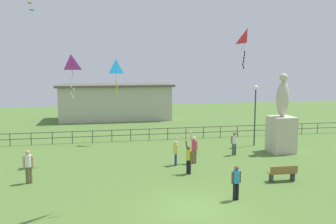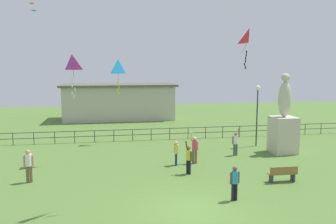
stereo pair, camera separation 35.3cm
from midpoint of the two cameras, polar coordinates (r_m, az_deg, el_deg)
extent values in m
plane|color=#517533|center=(15.16, 4.42, -15.66)|extent=(80.00, 80.00, 0.00)
cube|color=beige|center=(25.39, 18.68, -3.55)|extent=(1.60, 1.60, 2.50)
ellipsoid|color=beige|center=(25.05, 18.92, 2.00)|extent=(0.90, 0.76, 2.44)
sphere|color=beige|center=(24.96, 19.06, 5.36)|extent=(0.56, 0.56, 0.56)
cylinder|color=#38383D|center=(26.76, 14.70, -0.98)|extent=(0.10, 0.10, 4.22)
sphere|color=white|center=(26.53, 14.86, 3.85)|extent=(0.36, 0.36, 0.36)
cube|color=olive|center=(19.28, 18.67, -9.48)|extent=(1.51, 0.43, 0.06)
cube|color=olive|center=(19.07, 18.95, -9.00)|extent=(1.50, 0.09, 0.36)
cube|color=#333338|center=(19.09, 17.02, -10.30)|extent=(0.08, 0.36, 0.45)
cube|color=#333338|center=(19.62, 20.22, -9.94)|extent=(0.08, 0.36, 0.45)
cylinder|color=brown|center=(19.51, -21.51, -9.45)|extent=(0.15, 0.15, 0.87)
cylinder|color=brown|center=(19.48, -21.01, -9.45)|extent=(0.15, 0.15, 0.87)
cylinder|color=white|center=(19.30, -21.37, -7.34)|extent=(0.32, 0.32, 0.62)
sphere|color=tan|center=(19.20, -21.43, -6.11)|extent=(0.23, 0.23, 0.23)
cylinder|color=tan|center=(19.35, -21.99, -7.44)|extent=(0.10, 0.10, 0.59)
cylinder|color=tan|center=(19.27, -20.74, -7.44)|extent=(0.10, 0.10, 0.59)
cylinder|color=black|center=(16.26, 11.67, -12.64)|extent=(0.14, 0.14, 0.80)
cylinder|color=black|center=(16.18, 11.18, -12.72)|extent=(0.14, 0.14, 0.80)
cylinder|color=#268CBF|center=(16.00, 11.49, -10.38)|extent=(0.29, 0.29, 0.57)
sphere|color=brown|center=(15.88, 11.53, -9.04)|extent=(0.21, 0.21, 0.21)
cylinder|color=brown|center=(16.10, 12.09, -10.40)|extent=(0.09, 0.09, 0.54)
cylinder|color=brown|center=(15.91, 10.87, -10.59)|extent=(0.09, 0.09, 0.54)
cylinder|color=brown|center=(21.69, 4.60, -7.28)|extent=(0.14, 0.14, 0.85)
cylinder|color=brown|center=(21.69, 5.04, -7.29)|extent=(0.14, 0.14, 0.85)
cylinder|color=#D83F59|center=(21.52, 4.85, -5.42)|extent=(0.31, 0.31, 0.60)
sphere|color=beige|center=(21.43, 4.86, -4.34)|extent=(0.23, 0.23, 0.23)
cylinder|color=beige|center=(21.47, 4.32, -3.99)|extent=(0.15, 0.21, 0.58)
cylinder|color=beige|center=(21.51, 5.40, -5.53)|extent=(0.09, 0.09, 0.57)
cylinder|color=black|center=(19.65, 3.72, -8.92)|extent=(0.14, 0.14, 0.80)
cylinder|color=black|center=(19.55, 4.07, -9.00)|extent=(0.14, 0.14, 0.80)
cylinder|color=gold|center=(19.42, 3.91, -7.03)|extent=(0.29, 0.29, 0.57)
sphere|color=brown|center=(19.32, 3.92, -5.91)|extent=(0.21, 0.21, 0.21)
cylinder|color=brown|center=(19.46, 3.57, -5.47)|extent=(0.22, 0.20, 0.54)
cylinder|color=brown|center=(19.31, 4.36, -7.22)|extent=(0.09, 0.09, 0.54)
cylinder|color=navy|center=(21.29, 1.83, -7.67)|extent=(0.13, 0.13, 0.75)
cylinder|color=navy|center=(21.15, 1.79, -7.77)|extent=(0.13, 0.13, 0.75)
cylinder|color=gold|center=(21.06, 1.82, -6.03)|extent=(0.28, 0.28, 0.53)
sphere|color=beige|center=(20.98, 1.82, -5.05)|extent=(0.20, 0.20, 0.20)
cylinder|color=beige|center=(21.13, 2.01, -4.67)|extent=(0.22, 0.14, 0.51)
cylinder|color=beige|center=(20.89, 1.76, -6.23)|extent=(0.08, 0.08, 0.51)
cylinder|color=#3F4C47|center=(23.96, 11.55, -6.04)|extent=(0.14, 0.14, 0.79)
cylinder|color=#3F4C47|center=(23.93, 11.19, -6.05)|extent=(0.14, 0.14, 0.79)
cylinder|color=white|center=(23.80, 11.41, -4.47)|extent=(0.29, 0.29, 0.56)
sphere|color=#8C6647|center=(23.72, 11.43, -3.55)|extent=(0.21, 0.21, 0.21)
cylinder|color=#8C6647|center=(23.70, 11.92, -3.30)|extent=(0.12, 0.24, 0.53)
cylinder|color=#8C6647|center=(23.76, 10.95, -4.56)|extent=(0.09, 0.09, 0.53)
pyramid|color=red|center=(25.95, 13.54, 11.91)|extent=(0.63, 1.24, 1.10)
cylinder|color=#4C381E|center=(25.80, 13.01, 10.74)|extent=(0.51, 0.07, 1.10)
cube|color=black|center=(25.83, 13.10, 9.53)|extent=(0.10, 0.04, 0.20)
cube|color=black|center=(25.81, 13.05, 9.05)|extent=(0.11, 0.04, 0.21)
cube|color=black|center=(25.77, 12.96, 8.56)|extent=(0.09, 0.03, 0.20)
cube|color=black|center=(25.76, 12.94, 8.07)|extent=(0.09, 0.05, 0.20)
cube|color=black|center=(25.69, 12.80, 7.59)|extent=(0.12, 0.04, 0.21)
cube|color=black|center=(25.77, 12.94, 7.10)|extent=(0.08, 0.01, 0.20)
pyramid|color=#198CD1|center=(27.49, -7.79, 7.25)|extent=(0.85, 0.66, 1.10)
cylinder|color=#4C381E|center=(27.20, -7.77, 6.10)|extent=(0.04, 0.62, 1.10)
cube|color=yellow|center=(27.19, -7.84, 4.92)|extent=(0.09, 0.03, 0.20)
cube|color=yellow|center=(27.22, -7.79, 4.46)|extent=(0.09, 0.03, 0.20)
cube|color=yellow|center=(27.27, -7.61, 4.00)|extent=(0.11, 0.03, 0.21)
cube|color=yellow|center=(27.23, -7.83, 3.53)|extent=(0.09, 0.04, 0.20)
cube|color=yellow|center=(27.28, -7.68, 3.08)|extent=(0.09, 0.04, 0.20)
pyramid|color=#B22DB2|center=(21.60, -14.96, 7.78)|extent=(0.83, 0.55, 0.94)
cylinder|color=#4C381E|center=(21.82, -14.80, 6.55)|extent=(0.07, 0.45, 0.94)
cube|color=white|center=(21.80, -14.96, 5.32)|extent=(0.10, 0.03, 0.21)
cube|color=white|center=(21.80, -15.00, 4.74)|extent=(0.11, 0.02, 0.21)
cube|color=white|center=(21.81, -14.96, 4.16)|extent=(0.10, 0.04, 0.20)
cube|color=white|center=(21.89, -14.51, 3.61)|extent=(0.11, 0.04, 0.21)
cube|color=white|center=(21.84, -14.93, 3.01)|extent=(0.11, 0.04, 0.21)
cube|color=white|center=(21.89, -14.68, 2.45)|extent=(0.09, 0.04, 0.20)
cube|color=orange|center=(24.68, -20.97, 16.24)|extent=(0.24, 0.50, 0.03)
cube|color=#198CD1|center=(25.10, -20.67, 15.27)|extent=(0.27, 0.51, 0.03)
cylinder|color=#4C4742|center=(28.88, -23.71, -4.05)|extent=(0.06, 0.06, 0.95)
cylinder|color=#4C4742|center=(28.56, -20.76, -4.03)|extent=(0.06, 0.06, 0.95)
cylinder|color=#4C4742|center=(28.30, -17.70, -3.99)|extent=(0.06, 0.06, 0.95)
cylinder|color=#4C4742|center=(28.14, -14.69, -3.95)|extent=(0.06, 0.06, 0.95)
cylinder|color=#4C4742|center=(28.04, -11.56, -3.89)|extent=(0.06, 0.06, 0.95)
cylinder|color=#4C4742|center=(28.04, -8.49, -3.82)|extent=(0.06, 0.06, 0.95)
cylinder|color=#4C4742|center=(28.11, -5.44, -3.74)|extent=(0.06, 0.06, 0.95)
cylinder|color=#4C4742|center=(28.26, -2.42, -3.66)|extent=(0.06, 0.06, 0.95)
cylinder|color=#4C4742|center=(28.49, 0.63, -3.56)|extent=(0.06, 0.06, 0.95)
cylinder|color=#4C4742|center=(28.81, 3.65, -3.45)|extent=(0.06, 0.06, 0.95)
cylinder|color=#4C4742|center=(29.19, 6.51, -3.34)|extent=(0.06, 0.06, 0.95)
cylinder|color=#4C4742|center=(29.63, 9.26, -3.22)|extent=(0.06, 0.06, 0.95)
cylinder|color=#4C4742|center=(30.15, 11.95, -3.10)|extent=(0.06, 0.06, 0.95)
cylinder|color=#4C4742|center=(30.76, 14.64, -2.98)|extent=(0.06, 0.06, 0.95)
cylinder|color=#4C4742|center=(31.42, 17.17, -2.85)|extent=(0.06, 0.06, 0.95)
cylinder|color=#4C4742|center=(32.10, 19.49, -2.73)|extent=(0.06, 0.06, 0.95)
cylinder|color=#4C4742|center=(32.87, 21.80, -2.61)|extent=(0.06, 0.06, 0.95)
cylinder|color=#4C4742|center=(33.69, 24.01, -2.49)|extent=(0.06, 0.06, 0.95)
cube|color=#4C4742|center=(28.16, -2.60, -2.79)|extent=(36.00, 0.05, 0.05)
cube|color=#4C4742|center=(28.25, -2.60, -3.66)|extent=(36.00, 0.05, 0.05)
cube|color=#B7B2A3|center=(39.73, -7.76, 1.55)|extent=(11.99, 4.93, 3.70)
cube|color=#59544C|center=(39.57, -7.81, 4.39)|extent=(12.59, 5.53, 0.24)
camera|label=1|loc=(0.18, -89.48, 0.07)|focal=37.28mm
camera|label=2|loc=(0.18, 90.52, -0.07)|focal=37.28mm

